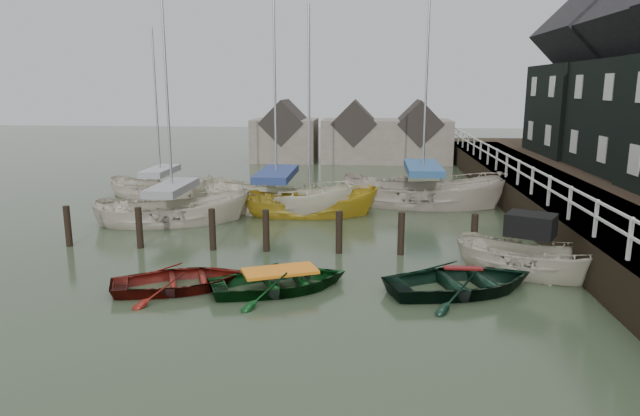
# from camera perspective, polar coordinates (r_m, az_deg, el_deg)

# --- Properties ---
(ground) EXTENTS (120.00, 120.00, 0.00)m
(ground) POSITION_cam_1_polar(r_m,az_deg,el_deg) (15.97, -3.05, -7.48)
(ground) COLOR #2D3A25
(ground) RESTS_ON ground
(pier) EXTENTS (3.04, 32.00, 2.70)m
(pier) POSITION_cam_1_polar(r_m,az_deg,el_deg) (26.35, 21.10, 1.17)
(pier) COLOR black
(pier) RESTS_ON ground
(mooring_pilings) EXTENTS (13.72, 0.22, 1.80)m
(mooring_pilings) POSITION_cam_1_polar(r_m,az_deg,el_deg) (18.82, -5.15, -2.86)
(mooring_pilings) COLOR black
(mooring_pilings) RESTS_ON ground
(far_sheds) EXTENTS (14.00, 4.08, 4.39)m
(far_sheds) POSITION_cam_1_polar(r_m,az_deg,el_deg) (41.06, 3.22, 7.25)
(far_sheds) COLOR #665B51
(far_sheds) RESTS_ON ground
(rowboat_red) EXTENTS (4.33, 3.76, 0.75)m
(rowboat_red) POSITION_cam_1_polar(r_m,az_deg,el_deg) (15.96, -13.67, -7.84)
(rowboat_red) COLOR #5C130D
(rowboat_red) RESTS_ON ground
(rowboat_green) EXTENTS (4.52, 3.96, 0.78)m
(rowboat_green) POSITION_cam_1_polar(r_m,az_deg,el_deg) (15.47, -3.99, -8.15)
(rowboat_green) COLOR black
(rowboat_green) RESTS_ON ground
(rowboat_dkgreen) EXTENTS (4.88, 4.16, 0.86)m
(rowboat_dkgreen) POSITION_cam_1_polar(r_m,az_deg,el_deg) (15.76, 14.00, -8.11)
(rowboat_dkgreen) COLOR black
(rowboat_dkgreen) RESTS_ON ground
(motorboat) EXTENTS (4.65, 3.48, 2.61)m
(motorboat) POSITION_cam_1_polar(r_m,az_deg,el_deg) (17.63, 20.17, -6.00)
(motorboat) COLOR #BEB8A2
(motorboat) RESTS_ON ground
(sailboat_a) EXTENTS (6.49, 4.03, 10.60)m
(sailboat_a) POSITION_cam_1_polar(r_m,az_deg,el_deg) (23.50, -14.39, -1.26)
(sailboat_a) COLOR beige
(sailboat_a) RESTS_ON ground
(sailboat_b) EXTENTS (7.67, 4.97, 11.49)m
(sailboat_b) POSITION_cam_1_polar(r_m,az_deg,el_deg) (24.82, -4.33, -0.21)
(sailboat_b) COLOR beige
(sailboat_b) RESTS_ON ground
(sailboat_c) EXTENTS (5.90, 2.60, 9.63)m
(sailboat_c) POSITION_cam_1_polar(r_m,az_deg,el_deg) (24.17, -1.06, -0.63)
(sailboat_c) COLOR gold
(sailboat_c) RESTS_ON ground
(sailboat_d) EXTENTS (7.85, 3.77, 11.91)m
(sailboat_d) POSITION_cam_1_polar(r_m,az_deg,el_deg) (26.45, 10.13, 0.40)
(sailboat_d) COLOR #BBAD9F
(sailboat_d) RESTS_ON ground
(sailboat_e) EXTENTS (5.68, 2.74, 9.04)m
(sailboat_e) POSITION_cam_1_polar(r_m,az_deg,el_deg) (29.06, -15.55, 1.20)
(sailboat_e) COLOR beige
(sailboat_e) RESTS_ON ground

